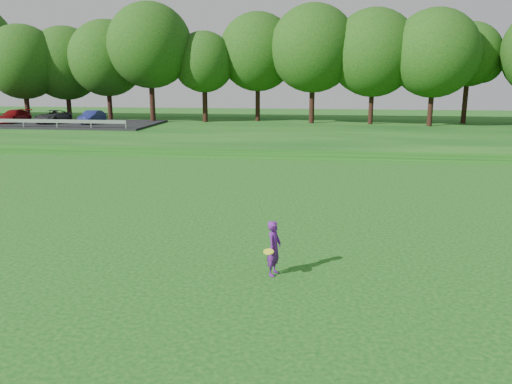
# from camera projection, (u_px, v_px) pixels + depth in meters

# --- Properties ---
(ground) EXTENTS (140.00, 140.00, 0.00)m
(ground) POSITION_uv_depth(u_px,v_px,m) (181.00, 270.00, 13.54)
(ground) COLOR #0D4511
(ground) RESTS_ON ground
(berm) EXTENTS (130.00, 30.00, 0.60)m
(berm) POSITION_uv_depth(u_px,v_px,m) (282.00, 130.00, 46.31)
(berm) COLOR #0D4511
(berm) RESTS_ON ground
(walking_path) EXTENTS (130.00, 1.60, 0.04)m
(walking_path) POSITION_uv_depth(u_px,v_px,m) (265.00, 156.00, 32.85)
(walking_path) COLOR gray
(walking_path) RESTS_ON ground
(treeline) EXTENTS (104.00, 7.00, 15.00)m
(treeline) POSITION_uv_depth(u_px,v_px,m) (286.00, 45.00, 48.41)
(treeline) COLOR #13410F
(treeline) RESTS_ON berm
(parking_lot) EXTENTS (24.00, 9.00, 1.38)m
(parking_lot) POSITION_uv_depth(u_px,v_px,m) (33.00, 120.00, 48.01)
(parking_lot) COLOR black
(parking_lot) RESTS_ON berm
(woman) EXTENTS (0.48, 0.82, 1.47)m
(woman) POSITION_uv_depth(u_px,v_px,m) (274.00, 248.00, 13.08)
(woman) COLOR #5A1B7A
(woman) RESTS_ON ground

